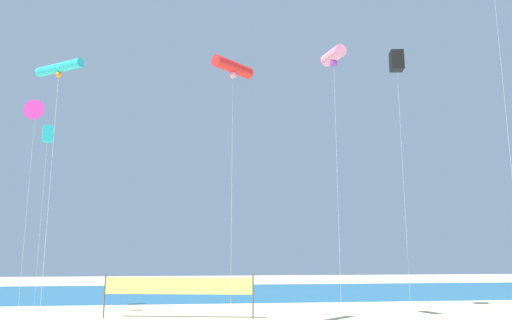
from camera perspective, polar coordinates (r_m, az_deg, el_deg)
ocean_band at (r=45.52m, az=-4.53°, el=-15.15°), size 120.00×20.00×0.01m
volleyball_net at (r=28.09m, az=-9.08°, el=-14.51°), size 8.21×1.63×2.40m
kite_cyan_tube at (r=20.84m, az=-22.04°, el=9.89°), size 2.13×1.60×10.84m
kite_cyan_box at (r=34.04m, az=-23.18°, el=2.79°), size 0.83×0.83×11.54m
kite_red_tube at (r=24.09m, az=-2.73°, el=10.73°), size 2.14×1.96×12.69m
kite_black_box at (r=32.62m, az=16.13°, el=11.04°), size 0.92×0.92×16.07m
kite_pink_tube at (r=26.71m, az=9.05°, el=11.88°), size 1.04×1.68×14.15m
kite_magenta_delta at (r=30.57m, az=-24.40°, el=5.26°), size 1.18×0.50×12.06m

